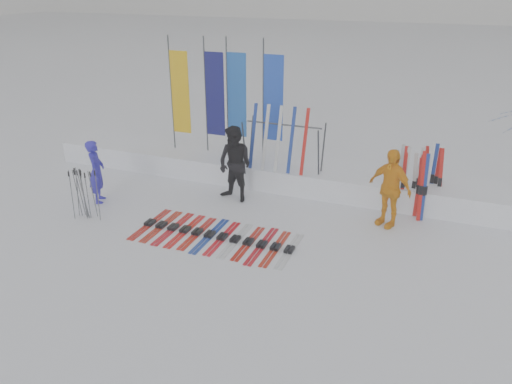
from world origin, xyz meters
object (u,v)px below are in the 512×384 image
at_px(person_yellow, 390,188).
at_px(ski_rack, 284,140).
at_px(person_blue, 96,171).
at_px(person_black, 235,164).
at_px(ski_row, 216,236).

xyz_separation_m(person_yellow, ski_rack, (-2.88, 1.10, 0.47)).
xyz_separation_m(person_blue, ski_rack, (4.07, 2.43, 0.58)).
xyz_separation_m(person_black, person_yellow, (3.78, -0.00, -0.05)).
bearing_deg(ski_rack, person_black, -129.23).
bearing_deg(person_yellow, ski_row, -121.87).
distance_m(person_black, person_yellow, 3.78).
bearing_deg(person_blue, ski_rack, -87.43).
bearing_deg(person_black, person_blue, -142.15).
height_order(ski_row, ski_rack, ski_rack).
xyz_separation_m(person_yellow, ski_row, (-3.37, -2.00, -0.88)).
distance_m(person_yellow, ski_row, 4.02).
bearing_deg(person_blue, ski_row, -128.82).
xyz_separation_m(person_blue, person_black, (3.17, 1.33, 0.16)).
height_order(person_blue, ski_rack, ski_rack).
bearing_deg(ski_row, person_yellow, 30.60).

